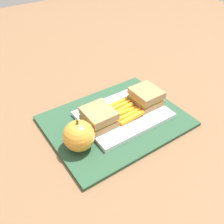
{
  "coord_description": "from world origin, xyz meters",
  "views": [
    {
      "loc": [
        0.3,
        0.42,
        0.46
      ],
      "look_at": [
        0.01,
        0.0,
        0.04
      ],
      "focal_mm": 40.39,
      "sensor_mm": 36.0,
      "label": 1
    }
  ],
  "objects_px": {
    "food_tray": "(123,114)",
    "apple": "(79,136)",
    "sandwich_half_left": "(146,97)",
    "sandwich_half_right": "(99,117)",
    "carrot_sticks_bundle": "(124,111)"
  },
  "relations": [
    {
      "from": "carrot_sticks_bundle",
      "to": "apple",
      "type": "height_order",
      "value": "apple"
    },
    {
      "from": "sandwich_half_right",
      "to": "sandwich_half_left",
      "type": "bearing_deg",
      "value": 180.0
    },
    {
      "from": "sandwich_half_right",
      "to": "carrot_sticks_bundle",
      "type": "relative_size",
      "value": 0.91
    },
    {
      "from": "food_tray",
      "to": "carrot_sticks_bundle",
      "type": "height_order",
      "value": "carrot_sticks_bundle"
    },
    {
      "from": "sandwich_half_right",
      "to": "apple",
      "type": "relative_size",
      "value": 0.93
    },
    {
      "from": "sandwich_half_left",
      "to": "apple",
      "type": "distance_m",
      "value": 0.23
    },
    {
      "from": "food_tray",
      "to": "sandwich_half_right",
      "type": "relative_size",
      "value": 2.88
    },
    {
      "from": "food_tray",
      "to": "apple",
      "type": "distance_m",
      "value": 0.16
    },
    {
      "from": "food_tray",
      "to": "carrot_sticks_bundle",
      "type": "bearing_deg",
      "value": -148.45
    },
    {
      "from": "sandwich_half_left",
      "to": "apple",
      "type": "relative_size",
      "value": 0.93
    },
    {
      "from": "food_tray",
      "to": "sandwich_half_left",
      "type": "bearing_deg",
      "value": 180.0
    },
    {
      "from": "sandwich_half_left",
      "to": "sandwich_half_right",
      "type": "relative_size",
      "value": 1.0
    },
    {
      "from": "food_tray",
      "to": "sandwich_half_right",
      "type": "distance_m",
      "value": 0.08
    },
    {
      "from": "carrot_sticks_bundle",
      "to": "apple",
      "type": "xyz_separation_m",
      "value": [
        0.15,
        0.03,
        0.02
      ]
    },
    {
      "from": "food_tray",
      "to": "sandwich_half_left",
      "type": "relative_size",
      "value": 2.88
    }
  ]
}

